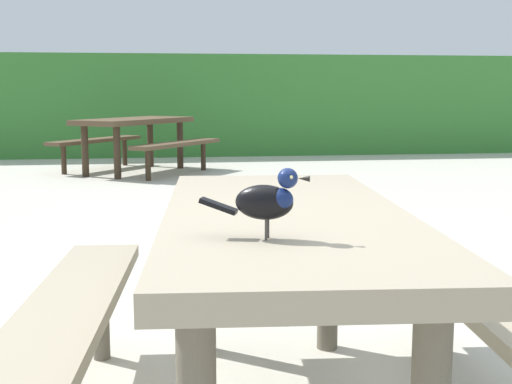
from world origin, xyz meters
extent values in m
cube|color=#387A33|center=(0.00, 10.71, 0.86)|extent=(28.00, 2.31, 1.72)
cube|color=gray|center=(0.00, 0.07, 0.70)|extent=(0.90, 1.85, 0.07)
cylinder|color=#635B4C|center=(-0.21, 0.79, 0.33)|extent=(0.09, 0.09, 0.67)
cylinder|color=#635B4C|center=(0.32, 0.75, 0.33)|extent=(0.09, 0.09, 0.67)
cube|color=gray|center=(-0.70, 0.13, 0.41)|extent=(0.41, 1.73, 0.05)
cylinder|color=#635B4C|center=(-0.65, 0.77, 0.20)|extent=(0.07, 0.07, 0.39)
cube|color=gray|center=(0.69, 0.02, 0.41)|extent=(0.41, 1.73, 0.05)
cylinder|color=#635B4C|center=(0.74, 0.66, 0.20)|extent=(0.07, 0.07, 0.39)
ellipsoid|color=black|center=(-0.13, -0.35, 0.84)|extent=(0.16, 0.12, 0.09)
ellipsoid|color=navy|center=(-0.09, -0.37, 0.84)|extent=(0.08, 0.08, 0.06)
sphere|color=navy|center=(-0.08, -0.37, 0.90)|extent=(0.05, 0.05, 0.05)
sphere|color=#EAE08C|center=(-0.06, -0.36, 0.90)|extent=(0.01, 0.01, 0.01)
sphere|color=#EAE08C|center=(-0.07, -0.40, 0.90)|extent=(0.01, 0.01, 0.01)
cone|color=black|center=(-0.04, -0.39, 0.90)|extent=(0.03, 0.02, 0.02)
cube|color=black|center=(-0.25, -0.31, 0.82)|extent=(0.11, 0.07, 0.04)
cylinder|color=#47423D|center=(-0.12, -0.34, 0.77)|extent=(0.01, 0.01, 0.05)
cylinder|color=#47423D|center=(-0.13, -0.37, 0.77)|extent=(0.01, 0.01, 0.05)
cube|color=brown|center=(-0.72, 7.51, 0.70)|extent=(1.68, 1.90, 0.07)
cylinder|color=#382B1D|center=(-0.10, 7.92, 0.33)|extent=(0.09, 0.09, 0.67)
cylinder|color=#382B1D|center=(-0.53, 8.23, 0.33)|extent=(0.09, 0.09, 0.67)
cylinder|color=#382B1D|center=(-0.92, 6.78, 0.33)|extent=(0.09, 0.09, 0.67)
cylinder|color=#382B1D|center=(-1.35, 7.10, 0.33)|extent=(0.09, 0.09, 0.67)
cube|color=brown|center=(-0.16, 7.09, 0.41)|extent=(1.24, 1.55, 0.05)
cylinder|color=#382B1D|center=(0.22, 7.61, 0.20)|extent=(0.07, 0.07, 0.39)
cylinder|color=#382B1D|center=(-0.54, 6.58, 0.20)|extent=(0.07, 0.07, 0.39)
cube|color=brown|center=(-1.29, 7.92, 0.41)|extent=(1.24, 1.55, 0.05)
cylinder|color=#382B1D|center=(-0.91, 8.44, 0.20)|extent=(0.07, 0.07, 0.39)
cylinder|color=#382B1D|center=(-1.67, 7.40, 0.20)|extent=(0.07, 0.07, 0.39)
camera|label=1|loc=(-0.40, -2.06, 1.12)|focal=48.31mm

